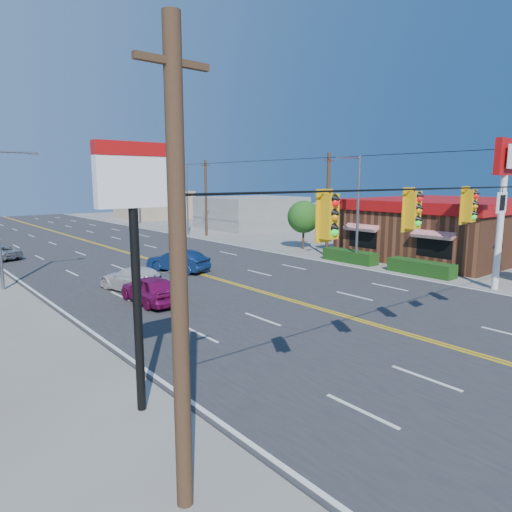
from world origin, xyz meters
TOP-DOWN VIEW (x-y plane):
  - ground at (0.00, 0.00)m, footprint 160.00×160.00m
  - road at (0.00, 20.00)m, footprint 20.00×120.00m
  - signal_span at (-0.12, 0.00)m, footprint 24.32×0.34m
  - kfc at (19.90, 12.00)m, footprint 16.30×12.40m
  - kfc_pylon at (11.00, 4.00)m, footprint 2.20×0.36m
  - pizza_hut_sign at (-11.00, 4.00)m, footprint 1.90×0.30m
  - streetlight_se at (10.79, 14.00)m, footprint 2.55×0.25m
  - streetlight_ne at (10.79, 38.00)m, footprint 2.55×0.25m
  - streetlight_sw at (-10.79, 22.00)m, footprint 2.55×0.25m
  - utility_pole_near at (12.20, 18.00)m, footprint 0.28×0.28m
  - utility_pole_mid at (12.20, 36.00)m, footprint 0.28×0.28m
  - utility_pole_far at (12.20, 54.00)m, footprint 0.28×0.28m
  - tree_kfc_rear at (13.50, 22.00)m, footprint 2.94×2.94m
  - bld_east_mid at (22.00, 40.00)m, footprint 12.00×10.00m
  - bld_east_far at (19.00, 62.00)m, footprint 10.00×10.00m
  - car_magenta at (-5.85, 13.69)m, footprint 1.76×4.27m
  - car_blue at (-0.70, 19.90)m, footprint 3.00×4.70m
  - car_white at (-5.39, 16.66)m, footprint 2.79×5.04m

SIDE VIEW (x-z plane):
  - ground at x=0.00m, z-range 0.00..0.00m
  - road at x=0.00m, z-range 0.00..0.06m
  - car_white at x=-5.39m, z-range 0.00..1.38m
  - car_magenta at x=-5.85m, z-range 0.00..1.45m
  - car_blue at x=-0.70m, z-range 0.00..1.46m
  - bld_east_mid at x=22.00m, z-range 0.00..4.00m
  - bld_east_far at x=19.00m, z-range 0.00..4.40m
  - kfc at x=19.90m, z-range 0.03..4.73m
  - tree_kfc_rear at x=13.50m, z-range 0.73..5.14m
  - utility_pole_near at x=12.20m, z-range 0.00..8.40m
  - utility_pole_mid at x=12.20m, z-range 0.00..8.40m
  - utility_pole_far at x=12.20m, z-range 0.00..8.40m
  - streetlight_se at x=10.79m, z-range 0.51..8.51m
  - streetlight_ne at x=10.79m, z-range 0.51..8.51m
  - streetlight_sw at x=-10.79m, z-range 0.51..8.51m
  - signal_span at x=-0.12m, z-range 0.39..9.39m
  - pizza_hut_sign at x=-11.00m, z-range 1.76..8.61m
  - kfc_pylon at x=11.00m, z-range 1.79..10.29m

